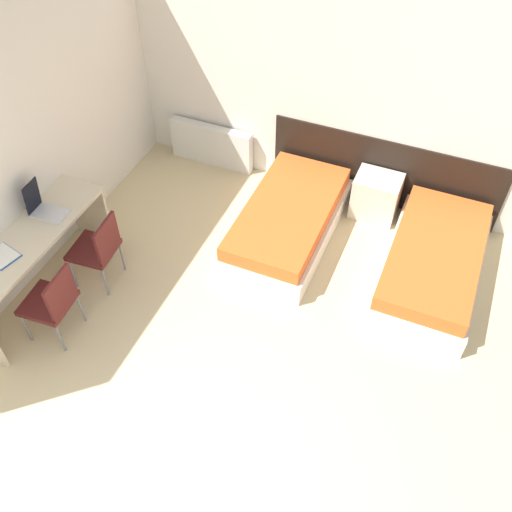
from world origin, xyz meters
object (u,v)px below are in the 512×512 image
at_px(bed_near_door, 433,263).
at_px(laptop, 44,207).
at_px(chair_near_notebook, 52,301).
at_px(bed_near_window, 288,221).
at_px(chair_near_laptop, 98,247).
at_px(nightstand, 376,196).

distance_m(bed_near_door, laptop, 3.97).
distance_m(chair_near_notebook, laptop, 0.96).
bearing_deg(bed_near_window, laptop, -145.75).
xyz_separation_m(chair_near_notebook, laptop, (-0.52, 0.72, 0.37)).
bearing_deg(chair_near_notebook, chair_near_laptop, 85.65).
xyz_separation_m(nightstand, chair_near_laptop, (-2.33, -2.10, 0.22)).
height_order(bed_near_door, nightstand, nightstand).
distance_m(chair_near_laptop, laptop, 0.64).
bearing_deg(bed_near_door, chair_near_laptop, -156.38).
relative_size(nightstand, laptop, 1.51).
xyz_separation_m(nightstand, laptop, (-2.85, -2.12, 0.58)).
relative_size(bed_near_window, nightstand, 3.45).
bearing_deg(nightstand, bed_near_window, -137.89).
height_order(bed_near_window, bed_near_door, same).
height_order(chair_near_laptop, chair_near_notebook, same).
height_order(bed_near_window, laptop, laptop).
height_order(bed_near_window, chair_near_notebook, chair_near_notebook).
distance_m(bed_near_door, nightstand, 1.09).
bearing_deg(chair_near_laptop, bed_near_door, 18.75).
bearing_deg(laptop, nightstand, 33.54).
height_order(bed_near_window, chair_near_laptop, chair_near_laptop).
height_order(chair_near_notebook, laptop, laptop).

